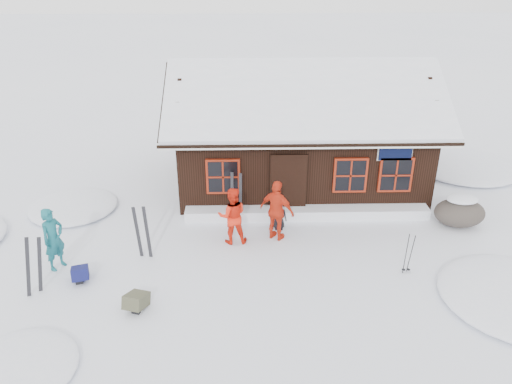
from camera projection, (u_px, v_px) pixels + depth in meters
ground at (262, 257)px, 13.61m from camera, size 120.00×120.00×0.00m
mountain_hut at (300, 140)px, 17.44m from camera, size 8.90×6.09×4.42m
snow_drift at (307, 212)px, 15.60m from camera, size 7.60×0.60×0.35m
snow_mounds at (313, 223)px, 15.33m from camera, size 20.60×13.20×0.48m
skier_teal at (53, 239)px, 12.83m from camera, size 0.68×0.75×1.73m
skier_orange_left at (232, 216)px, 13.99m from camera, size 0.86×0.70×1.69m
skier_orange_right at (277, 211)px, 14.13m from camera, size 1.14×0.94×1.82m
skier_crouched at (279, 215)px, 14.84m from camera, size 0.45×0.30×0.91m
boulder at (460, 212)px, 15.04m from camera, size 1.52×1.14×0.88m
ski_pair_left at (34, 267)px, 11.90m from camera, size 0.55×0.26×1.60m
ski_pair_mid at (143, 233)px, 13.34m from camera, size 0.43×0.08×1.58m
ski_pair_right at (236, 197)px, 15.25m from camera, size 0.38×0.13×1.62m
ski_poles at (408, 254)px, 12.76m from camera, size 0.21×0.10×1.17m
backpack_blue at (80, 275)px, 12.61m from camera, size 0.55×0.64×0.30m
backpack_olive at (137, 303)px, 11.60m from camera, size 0.59×0.69×0.32m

